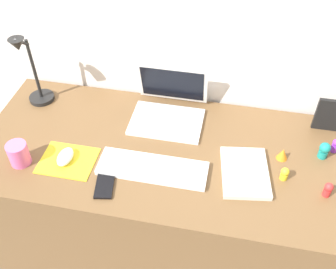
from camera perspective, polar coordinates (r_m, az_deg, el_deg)
ground_plane at (r=2.16m, az=0.70°, el=-16.17°), size 6.00×6.00×0.00m
back_wall at (r=1.82m, az=3.17°, el=6.70°), size 2.78×0.05×1.55m
desk at (r=1.85m, az=0.80°, el=-10.44°), size 1.58×0.68×0.74m
laptop at (r=1.69m, az=0.18°, el=4.29°), size 0.30×0.27×0.21m
keyboard at (r=1.49m, az=-2.23°, el=-4.88°), size 0.41×0.13×0.02m
mousepad at (r=1.58m, az=-14.16°, el=-3.64°), size 0.21×0.17×0.00m
mouse at (r=1.57m, az=-14.51°, el=-3.10°), size 0.06×0.10×0.03m
cell_phone at (r=1.47m, az=-9.04°, el=-7.05°), size 0.09×0.14×0.01m
desk_lamp at (r=1.78m, az=-19.03°, el=8.38°), size 0.11×0.15×0.35m
notebook_pad at (r=1.51m, az=10.96°, el=-5.36°), size 0.20×0.26×0.02m
picture_frame at (r=1.74m, az=22.27°, el=2.57°), size 0.12×0.02×0.15m
coffee_mug at (r=1.59m, az=-20.63°, el=-2.61°), size 0.08×0.08×0.09m
toy_figurine_teal at (r=1.63m, az=21.48°, el=-2.07°), size 0.04×0.04×0.07m
toy_figurine_yellow at (r=1.51m, az=16.37°, el=-5.40°), size 0.03×0.03×0.05m
toy_figurine_red at (r=1.51m, az=21.96°, el=-7.30°), size 0.03×0.03×0.06m
toy_figurine_purple at (r=1.68m, az=22.86°, el=-1.44°), size 0.03×0.03×0.06m
toy_figurine_orange at (r=1.59m, az=16.11°, el=-2.69°), size 0.04×0.04×0.05m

